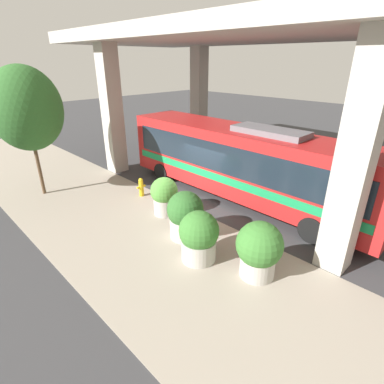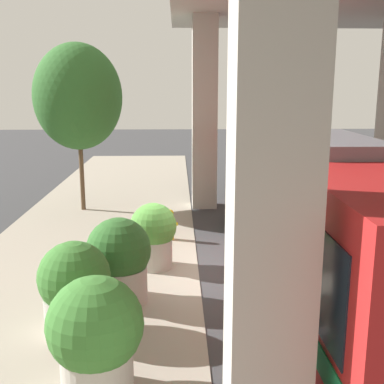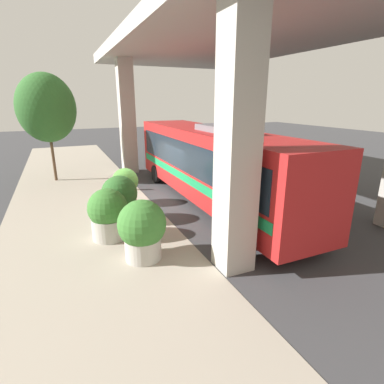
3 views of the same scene
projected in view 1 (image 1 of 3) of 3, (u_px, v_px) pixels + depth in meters
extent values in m
plane|color=#38383A|center=(185.00, 206.00, 13.65)|extent=(80.00, 80.00, 0.00)
cube|color=gray|center=(130.00, 231.00, 11.71)|extent=(6.00, 40.00, 0.02)
cube|color=#ADA89E|center=(355.00, 163.00, 8.40)|extent=(0.90, 0.90, 6.95)
cube|color=#ADA89E|center=(112.00, 111.00, 16.71)|extent=(0.90, 0.90, 6.95)
cube|color=#ADA89E|center=(199.00, 100.00, 21.22)|extent=(0.90, 0.90, 6.95)
cube|color=#ADA89E|center=(249.00, 32.00, 13.27)|extent=(9.40, 20.83, 0.60)
cube|color=#B21E1E|center=(242.00, 161.00, 13.66)|extent=(2.53, 12.59, 2.88)
cube|color=#19232D|center=(243.00, 154.00, 13.52)|extent=(2.57, 11.58, 1.27)
cube|color=#198C4C|center=(241.00, 173.00, 13.90)|extent=(2.57, 11.96, 0.35)
cube|color=slate|center=(270.00, 131.00, 12.21)|extent=(1.26, 3.15, 0.24)
cylinder|color=black|center=(162.00, 172.00, 16.32)|extent=(0.28, 1.00, 1.00)
cylinder|color=black|center=(193.00, 163.00, 17.85)|extent=(0.28, 1.00, 1.00)
cylinder|color=black|center=(312.00, 230.00, 10.82)|extent=(0.28, 1.00, 1.00)
cylinder|color=black|center=(338.00, 209.00, 12.35)|extent=(0.28, 1.00, 1.00)
cylinder|color=gold|center=(141.00, 189.00, 14.53)|extent=(0.23, 0.23, 0.77)
sphere|color=gold|center=(141.00, 180.00, 14.34)|extent=(0.22, 0.22, 0.22)
cylinder|color=gold|center=(138.00, 188.00, 14.37)|extent=(0.14, 0.10, 0.10)
cylinder|color=gold|center=(144.00, 186.00, 14.59)|extent=(0.14, 0.10, 0.10)
cylinder|color=#ADA89E|center=(257.00, 265.00, 9.17)|extent=(1.07, 1.07, 0.74)
sphere|color=#38722D|center=(259.00, 244.00, 8.87)|extent=(1.42, 1.42, 1.42)
sphere|color=#BF334C|center=(264.00, 251.00, 8.98)|extent=(0.37, 0.37, 0.37)
cylinder|color=#ADA89E|center=(199.00, 250.00, 9.92)|extent=(1.15, 1.15, 0.75)
sphere|color=#38722D|center=(199.00, 231.00, 9.62)|extent=(1.32, 1.32, 1.32)
sphere|color=#BF334C|center=(204.00, 236.00, 9.72)|extent=(0.40, 0.40, 0.40)
cylinder|color=#ADA89E|center=(165.00, 206.00, 12.85)|extent=(0.93, 0.93, 0.77)
sphere|color=#4C8C38|center=(164.00, 191.00, 12.56)|extent=(1.16, 1.16, 1.16)
sphere|color=#BF334C|center=(168.00, 195.00, 12.65)|extent=(0.33, 0.33, 0.33)
cylinder|color=#ADA89E|center=(186.00, 228.00, 11.18)|extent=(1.17, 1.17, 0.79)
sphere|color=#2D6028|center=(185.00, 209.00, 10.87)|extent=(1.35, 1.35, 1.35)
sphere|color=orange|center=(190.00, 214.00, 10.98)|extent=(0.41, 0.41, 0.41)
cylinder|color=brown|center=(38.00, 163.00, 14.32)|extent=(0.16, 0.16, 3.19)
ellipsoid|color=#2D6028|center=(26.00, 109.00, 13.29)|extent=(3.11, 3.11, 3.73)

